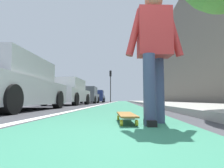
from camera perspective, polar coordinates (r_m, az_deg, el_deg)
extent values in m
plane|color=#38383D|center=(10.84, 2.36, -6.46)|extent=(80.00, 80.00, 0.00)
cube|color=#2D7256|center=(24.83, 2.99, -5.59)|extent=(56.00, 2.01, 0.00)
cube|color=silver|center=(20.88, -0.28, -5.72)|extent=(52.00, 0.16, 0.01)
cube|color=#9E9B93|center=(19.04, 11.97, -5.50)|extent=(52.00, 3.20, 0.13)
cube|color=#6F665B|center=(23.95, 17.30, 5.94)|extent=(40.00, 1.20, 9.42)
cylinder|color=yellow|center=(2.72, 1.91, -10.30)|extent=(0.07, 0.04, 0.07)
cylinder|color=yellow|center=(2.73, 5.53, -10.25)|extent=(0.07, 0.04, 0.07)
cylinder|color=yellow|center=(2.12, 2.91, -11.80)|extent=(0.07, 0.04, 0.07)
cylinder|color=yellow|center=(2.14, 7.54, -11.70)|extent=(0.07, 0.04, 0.07)
cube|color=silver|center=(2.72, 3.72, -9.28)|extent=(0.07, 0.12, 0.02)
cube|color=silver|center=(2.13, 5.22, -10.49)|extent=(0.07, 0.12, 0.02)
cube|color=olive|center=(2.42, 4.37, -9.28)|extent=(0.85, 0.27, 0.02)
cylinder|color=#384260|center=(2.16, 11.38, -1.63)|extent=(0.14, 0.14, 0.82)
cylinder|color=#384260|center=(2.46, 14.12, -1.96)|extent=(0.14, 0.14, 0.82)
cube|color=black|center=(2.17, 11.55, -11.56)|extent=(0.27, 0.12, 0.07)
cube|color=#B22D2D|center=(2.44, 12.80, 15.08)|extent=(0.27, 0.42, 0.60)
cylinder|color=#B22D2D|center=(2.40, 7.03, 15.39)|extent=(0.11, 0.24, 0.60)
cylinder|color=#B22D2D|center=(2.51, 18.30, 14.65)|extent=(0.11, 0.24, 0.60)
sphere|color=#936B4C|center=(2.61, 12.61, 23.57)|extent=(0.22, 0.22, 0.22)
cube|color=#B7B7BC|center=(5.82, -28.34, -2.15)|extent=(4.53, 1.79, 0.70)
cube|color=#B7B7BC|center=(5.75, -28.85, 4.41)|extent=(2.50, 1.62, 0.60)
cube|color=#4C606B|center=(6.83, -23.42, 2.82)|extent=(0.06, 1.52, 0.51)
cylinder|color=black|center=(7.43, -28.31, -4.25)|extent=(0.61, 0.23, 0.60)
cylinder|color=black|center=(6.74, -16.23, -4.63)|extent=(0.61, 0.23, 0.60)
cylinder|color=black|center=(4.19, -28.64, -4.16)|extent=(0.61, 0.23, 0.60)
cube|color=silver|center=(11.17, -13.41, -3.47)|extent=(4.07, 1.93, 0.70)
cube|color=silver|center=(11.06, -13.60, -0.08)|extent=(2.26, 1.72, 0.60)
cube|color=#4C606B|center=(12.10, -11.88, -0.52)|extent=(0.10, 1.56, 0.51)
cylinder|color=black|center=(12.62, -15.21, -4.54)|extent=(0.69, 0.25, 0.68)
cylinder|color=black|center=(12.12, -7.72, -4.65)|extent=(0.69, 0.25, 0.68)
cylinder|color=black|center=(10.34, -20.13, -4.36)|extent=(0.69, 0.25, 0.68)
cylinder|color=black|center=(9.73, -11.12, -4.55)|extent=(0.69, 0.25, 0.68)
cube|color=#4C5156|center=(17.05, -7.50, -4.13)|extent=(4.07, 1.80, 0.70)
cube|color=#4C5156|center=(16.92, -7.56, -1.92)|extent=(2.25, 1.62, 0.60)
cube|color=#4C606B|center=(18.01, -6.96, -2.11)|extent=(0.07, 1.51, 0.51)
cylinder|color=black|center=(18.43, -9.35, -4.82)|extent=(0.61, 0.23, 0.61)
cylinder|color=black|center=(18.17, -4.30, -4.87)|extent=(0.61, 0.23, 0.61)
cylinder|color=black|center=(15.98, -11.16, -4.78)|extent=(0.61, 0.23, 0.61)
cylinder|color=black|center=(15.69, -5.34, -4.85)|extent=(0.61, 0.23, 0.61)
cube|color=navy|center=(23.00, -4.65, -4.36)|extent=(4.19, 1.92, 0.70)
cube|color=navy|center=(22.86, -4.68, -2.73)|extent=(2.33, 1.70, 0.60)
cube|color=#4C606B|center=(23.99, -4.42, -2.83)|extent=(0.11, 1.53, 0.51)
cylinder|color=black|center=(24.35, -6.31, -4.87)|extent=(0.61, 0.25, 0.60)
cylinder|color=black|center=(24.20, -2.41, -4.90)|extent=(0.61, 0.25, 0.60)
cylinder|color=black|center=(21.83, -7.15, -4.86)|extent=(0.61, 0.25, 0.60)
cylinder|color=black|center=(21.66, -2.80, -4.90)|extent=(0.61, 0.25, 0.60)
cylinder|color=#2D2D2D|center=(25.77, -0.46, -1.59)|extent=(0.12, 0.12, 3.59)
cube|color=black|center=(25.99, -0.46, 3.25)|extent=(0.24, 0.28, 0.80)
sphere|color=#360606|center=(26.16, -0.44, 3.77)|extent=(0.16, 0.16, 0.16)
sphere|color=gold|center=(26.12, -0.44, 3.21)|extent=(0.16, 0.16, 0.16)
sphere|color=black|center=(26.08, -0.44, 2.64)|extent=(0.16, 0.16, 0.16)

